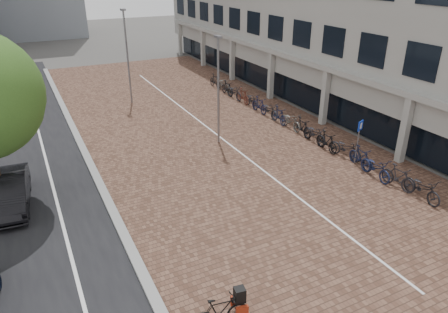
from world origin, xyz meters
TOP-DOWN VIEW (x-y plane):
  - ground at (0.00, 0.00)m, footprint 140.00×140.00m
  - plaza_brick at (2.00, 12.00)m, footprint 14.50×42.00m
  - street_asphalt at (-9.00, 12.00)m, footprint 8.00×50.00m
  - curb at (-5.10, 12.00)m, footprint 0.35×42.00m
  - lane_line at (-7.00, 12.00)m, footprint 0.12×44.00m
  - parking_line at (2.20, 12.00)m, footprint 0.10×30.00m
  - car_dark at (-8.68, 8.05)m, footprint 1.78×4.26m
  - hero_bike at (-3.77, -1.27)m, footprint 1.67×0.69m
  - parking_sign at (6.67, 4.81)m, footprint 0.45×0.22m
  - lamp_near at (1.81, 10.28)m, footprint 0.12×0.12m
  - lamp_far at (-0.56, 19.50)m, footprint 0.12×0.12m
  - bike_row at (6.55, 10.65)m, footprint 1.20×21.44m

SIDE VIEW (x-z plane):
  - ground at x=0.00m, z-range 0.00..0.00m
  - street_asphalt at x=-9.00m, z-range -0.01..0.02m
  - plaza_brick at x=2.00m, z-range -0.01..0.03m
  - lane_line at x=-7.00m, z-range 0.02..0.02m
  - parking_line at x=2.20m, z-range 0.03..0.04m
  - curb at x=-5.10m, z-range 0.00..0.14m
  - hero_bike at x=-3.77m, z-range -0.06..1.08m
  - bike_row at x=6.55m, z-range 0.00..1.05m
  - car_dark at x=-8.68m, z-range 0.00..1.37m
  - parking_sign at x=6.67m, z-range 0.37..2.63m
  - lamp_near at x=1.81m, z-range 0.00..5.72m
  - lamp_far at x=-0.56m, z-range 0.00..6.31m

